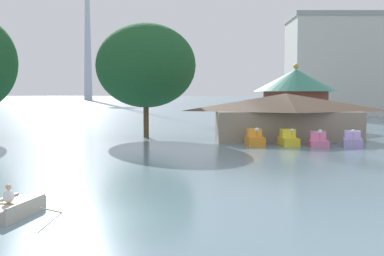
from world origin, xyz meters
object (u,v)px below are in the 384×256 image
at_px(pedal_boat_pink, 319,140).
at_px(boathouse, 287,115).
at_px(pedal_boat_orange, 255,139).
at_px(pedal_boat_lavender, 353,140).
at_px(pedal_boat_yellow, 289,139).
at_px(shoreline_tree_mid, 147,65).
at_px(background_building_block, 349,66).
at_px(green_roof_pavilion, 296,95).
at_px(rowboat_with_rower, 13,209).

relative_size(pedal_boat_pink, boathouse, 0.20).
relative_size(pedal_boat_orange, pedal_boat_pink, 1.02).
xyz_separation_m(pedal_boat_lavender, boathouse, (-4.65, 6.83, 1.89)).
xyz_separation_m(pedal_boat_yellow, pedal_boat_lavender, (5.45, -0.87, -0.03)).
distance_m(pedal_boat_pink, shoreline_tree_mid, 20.01).
xyz_separation_m(shoreline_tree_mid, background_building_block, (38.12, 58.95, 2.99)).
bearing_deg(boathouse, pedal_boat_yellow, -97.60).
bearing_deg(green_roof_pavilion, pedal_boat_pink, -95.75).
bearing_deg(pedal_boat_lavender, green_roof_pavilion, -164.95).
distance_m(pedal_boat_lavender, background_building_block, 72.43).
xyz_separation_m(pedal_boat_pink, boathouse, (-1.68, 6.61, 1.93)).
height_order(boathouse, background_building_block, background_building_block).
bearing_deg(pedal_boat_pink, shoreline_tree_mid, -117.41).
distance_m(pedal_boat_orange, green_roof_pavilion, 23.12).
distance_m(pedal_boat_orange, pedal_boat_yellow, 2.98).
bearing_deg(pedal_boat_pink, boathouse, -161.12).
height_order(rowboat_with_rower, background_building_block, background_building_block).
bearing_deg(boathouse, pedal_boat_pink, -75.71).
relative_size(green_roof_pavilion, background_building_block, 0.43).
bearing_deg(pedal_boat_yellow, shoreline_tree_mid, -129.78).
bearing_deg(pedal_boat_pink, rowboat_with_rower, -28.48).
height_order(green_roof_pavilion, shoreline_tree_mid, shoreline_tree_mid).
relative_size(pedal_boat_orange, pedal_boat_lavender, 0.93).
relative_size(pedal_boat_orange, green_roof_pavilion, 0.28).
relative_size(pedal_boat_pink, pedal_boat_lavender, 0.91).
height_order(pedal_boat_yellow, boathouse, boathouse).
bearing_deg(pedal_boat_orange, pedal_boat_pink, 77.50).
bearing_deg(pedal_boat_orange, green_roof_pavilion, 157.34).
xyz_separation_m(rowboat_with_rower, pedal_boat_lavender, (20.79, 27.13, 0.26)).
bearing_deg(green_roof_pavilion, pedal_boat_yellow, -102.28).
bearing_deg(pedal_boat_pink, pedal_boat_lavender, 90.27).
relative_size(pedal_boat_orange, shoreline_tree_mid, 0.25).
bearing_deg(shoreline_tree_mid, pedal_boat_lavender, -28.30).
relative_size(pedal_boat_orange, pedal_boat_yellow, 1.09).
height_order(green_roof_pavilion, background_building_block, background_building_block).
height_order(pedal_boat_yellow, shoreline_tree_mid, shoreline_tree_mid).
xyz_separation_m(rowboat_with_rower, shoreline_tree_mid, (1.94, 37.28, 7.27)).
bearing_deg(boathouse, pedal_boat_orange, -123.45).
relative_size(green_roof_pavilion, shoreline_tree_mid, 0.90).
xyz_separation_m(rowboat_with_rower, boathouse, (16.13, 33.96, 2.15)).
xyz_separation_m(rowboat_with_rower, pedal_boat_orange, (12.37, 28.27, 0.30)).
bearing_deg(green_roof_pavilion, rowboat_with_rower, -111.97).
xyz_separation_m(pedal_boat_lavender, background_building_block, (19.27, 69.10, 10.00)).
bearing_deg(shoreline_tree_mid, background_building_block, 57.12).
relative_size(pedal_boat_lavender, green_roof_pavilion, 0.30).
bearing_deg(pedal_boat_pink, pedal_boat_orange, -94.96).
bearing_deg(pedal_boat_yellow, pedal_boat_orange, -100.29).
bearing_deg(pedal_boat_lavender, pedal_boat_orange, -84.48).
distance_m(pedal_boat_orange, pedal_boat_lavender, 8.49).
distance_m(pedal_boat_orange, boathouse, 7.07).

